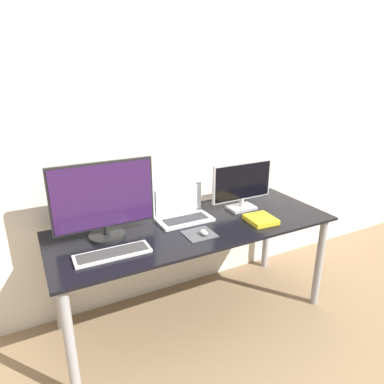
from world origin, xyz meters
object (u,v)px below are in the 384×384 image
(monitor_left, at_px, (104,201))
(laptop, at_px, (182,211))
(monitor_right, at_px, (242,185))
(mouse, at_px, (204,232))
(book, at_px, (261,219))
(keyboard, at_px, (113,254))

(monitor_left, height_order, laptop, monitor_left)
(monitor_right, bearing_deg, mouse, -150.82)
(book, bearing_deg, mouse, -179.15)
(keyboard, bearing_deg, laptop, 26.31)
(monitor_right, bearing_deg, keyboard, -167.12)
(laptop, height_order, book, laptop)
(keyboard, height_order, book, book)
(monitor_left, bearing_deg, mouse, -25.52)
(book, bearing_deg, monitor_left, 165.73)
(monitor_left, relative_size, mouse, 9.55)
(keyboard, bearing_deg, book, -0.89)
(keyboard, distance_m, mouse, 0.56)
(monitor_right, distance_m, mouse, 0.55)
(laptop, bearing_deg, monitor_right, -5.06)
(monitor_left, bearing_deg, book, -14.27)
(keyboard, bearing_deg, monitor_left, 83.39)
(monitor_left, distance_m, laptop, 0.56)
(monitor_right, relative_size, keyboard, 1.15)
(laptop, xyz_separation_m, book, (0.45, -0.29, -0.04))
(laptop, relative_size, book, 1.78)
(monitor_left, relative_size, book, 2.94)
(monitor_left, bearing_deg, monitor_right, 0.00)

